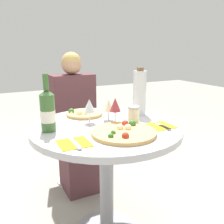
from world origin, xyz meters
TOP-DOWN VIEW (x-y plane):
  - dining_table at (0.00, 0.00)m, footprint 0.90×0.90m
  - chair_behind_diner at (0.05, 0.83)m, footprint 0.39×0.39m
  - seated_diner at (0.05, 0.69)m, footprint 0.37×0.40m
  - pizza_large at (0.02, -0.19)m, footprint 0.35×0.35m
  - pizza_small_far at (-0.04, 0.27)m, footprint 0.25×0.25m
  - wine_bottle at (-0.33, 0.05)m, footprint 0.08×0.08m
  - tall_carafe at (0.31, 0.12)m, footprint 0.09×0.09m
  - sugar_shaker at (0.17, -0.04)m, footprint 0.07×0.07m
  - wine_glass_back_right at (0.06, 0.09)m, footprint 0.08×0.08m
  - wine_glass_back_left at (-0.07, 0.09)m, footprint 0.07×0.07m
  - wine_glass_front_right at (0.06, -0.01)m, footprint 0.07×0.07m
  - place_setting_left at (-0.27, -0.19)m, footprint 0.16×0.19m
  - place_setting_right at (0.28, -0.17)m, footprint 0.15×0.19m

SIDE VIEW (x-z plane):
  - chair_behind_diner at x=0.05m, z-range -0.01..0.92m
  - seated_diner at x=0.05m, z-range -0.07..1.11m
  - dining_table at x=0.00m, z-range 0.23..1.00m
  - place_setting_left at x=-0.27m, z-range 0.77..0.78m
  - place_setting_right at x=0.28m, z-range 0.77..0.78m
  - pizza_large at x=0.02m, z-range 0.76..0.81m
  - pizza_small_far at x=-0.04m, z-range 0.76..0.81m
  - sugar_shaker at x=0.17m, z-range 0.77..0.87m
  - wine_glass_back_right at x=0.06m, z-range 0.80..0.94m
  - wine_glass_back_left at x=-0.07m, z-range 0.80..0.95m
  - wine_bottle at x=-0.33m, z-range 0.73..1.05m
  - wine_glass_front_right at x=0.06m, z-range 0.80..0.97m
  - tall_carafe at x=0.31m, z-range 0.76..1.08m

